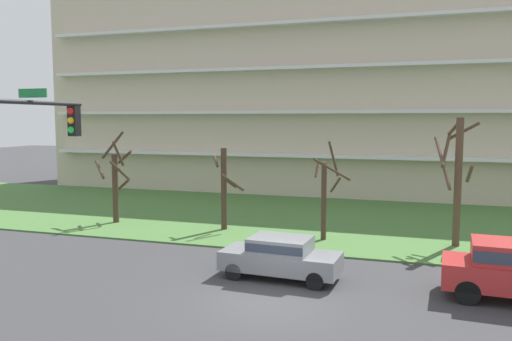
{
  "coord_description": "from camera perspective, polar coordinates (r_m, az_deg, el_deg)",
  "views": [
    {
      "loc": [
        4.62,
        -15.43,
        5.92
      ],
      "look_at": [
        -2.29,
        6.0,
        3.66
      ],
      "focal_mm": 35.78,
      "sensor_mm": 36.0,
      "label": 1
    }
  ],
  "objects": [
    {
      "name": "tree_left",
      "position": [
        27.02,
        -3.55,
        -1.94
      ],
      "size": [
        1.73,
        1.42,
        4.42
      ],
      "color": "#423023",
      "rests_on": "ground"
    },
    {
      "name": "tree_right",
      "position": [
        25.12,
        21.5,
        -0.54
      ],
      "size": [
        2.01,
        2.01,
        6.01
      ],
      "color": "#4C3828",
      "rests_on": "ground"
    },
    {
      "name": "traffic_signal_mast",
      "position": [
        14.31,
        -26.04,
        -0.31
      ],
      "size": [
        0.9,
        4.49,
        6.77
      ],
      "color": "black",
      "rests_on": "ground"
    },
    {
      "name": "grass_lawn_strip",
      "position": [
        30.37,
        8.81,
        -5.5
      ],
      "size": [
        80.0,
        16.0,
        0.08
      ],
      "primitive_type": "cube",
      "color": "#477238",
      "rests_on": "ground"
    },
    {
      "name": "sedan_gray_near_left",
      "position": [
        19.24,
        2.74,
        -9.48
      ],
      "size": [
        4.5,
        2.05,
        1.57
      ],
      "rotation": [
        0.0,
        0.0,
        3.08
      ],
      "color": "slate",
      "rests_on": "ground"
    },
    {
      "name": "tree_center",
      "position": [
        24.84,
        7.78,
        -2.62
      ],
      "size": [
        1.73,
        2.19,
        4.93
      ],
      "color": "#423023",
      "rests_on": "ground"
    },
    {
      "name": "ground",
      "position": [
        17.16,
        1.15,
        -14.44
      ],
      "size": [
        160.0,
        160.0,
        0.0
      ],
      "primitive_type": "plane",
      "color": "#38383A"
    },
    {
      "name": "tree_far_left",
      "position": [
        29.95,
        -15.44,
        -1.05
      ],
      "size": [
        2.21,
        2.23,
        5.25
      ],
      "color": "#423023",
      "rests_on": "ground"
    },
    {
      "name": "apartment_building",
      "position": [
        43.49,
        11.87,
        8.47
      ],
      "size": [
        52.08,
        12.47,
        16.17
      ],
      "color": "beige",
      "rests_on": "ground"
    }
  ]
}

